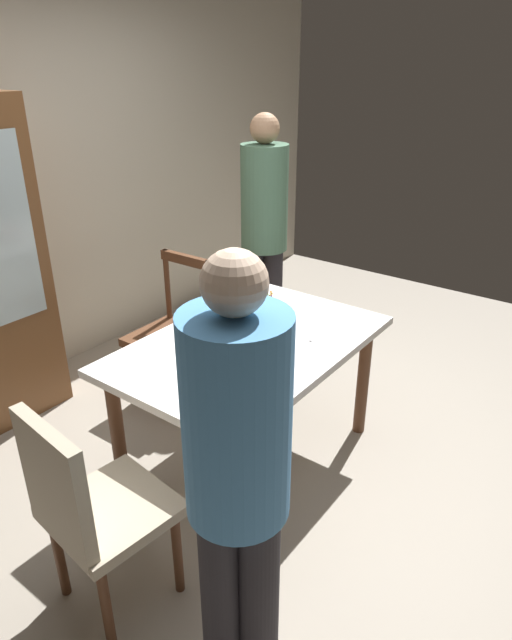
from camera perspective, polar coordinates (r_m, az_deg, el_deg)
ground at (r=3.22m, az=-0.55°, el=-14.11°), size 6.40×6.40×0.00m
back_wall at (r=3.97m, az=-22.95°, el=12.52°), size 6.40×0.10×2.60m
dining_table at (r=2.86m, az=-0.60°, el=-3.95°), size 1.41×0.93×0.75m
birthday_cake at (r=3.01m, az=0.67°, el=0.72°), size 0.28×0.28×0.17m
plate_near_celebrant at (r=2.43m, az=-2.26°, el=-6.82°), size 0.22×0.22×0.01m
plate_far_side at (r=2.88m, az=-4.78°, el=-1.45°), size 0.22×0.22×0.01m
fork_near_celebrant at (r=2.32m, az=-4.58°, el=-8.62°), size 0.18×0.04×0.01m
fork_far_side at (r=2.78m, az=-7.12°, el=-2.63°), size 0.18×0.05×0.01m
fork_near_guest at (r=2.89m, az=6.16°, el=-1.43°), size 0.18×0.06×0.01m
chair_spindle_back at (r=3.55m, az=-8.67°, el=-1.61°), size 0.45×0.45×0.95m
chair_upholstered at (r=2.27m, az=-16.85°, el=-17.93°), size 0.49×0.49×0.95m
person_celebrant at (r=1.72m, az=-1.91°, el=-15.40°), size 0.32×0.32×1.62m
person_guest at (r=3.86m, az=0.84°, el=9.56°), size 0.32×0.32×1.75m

